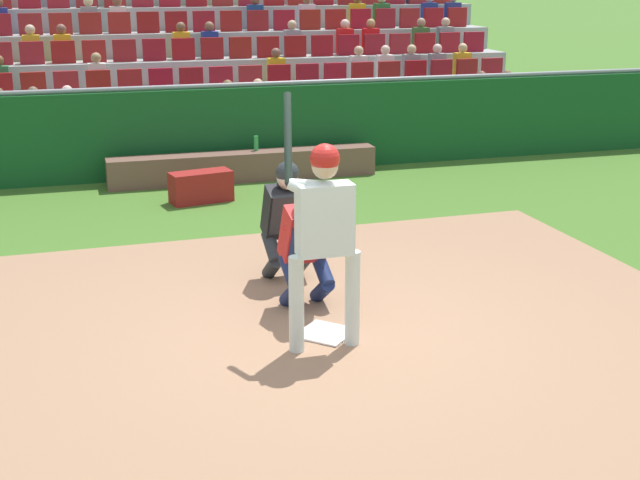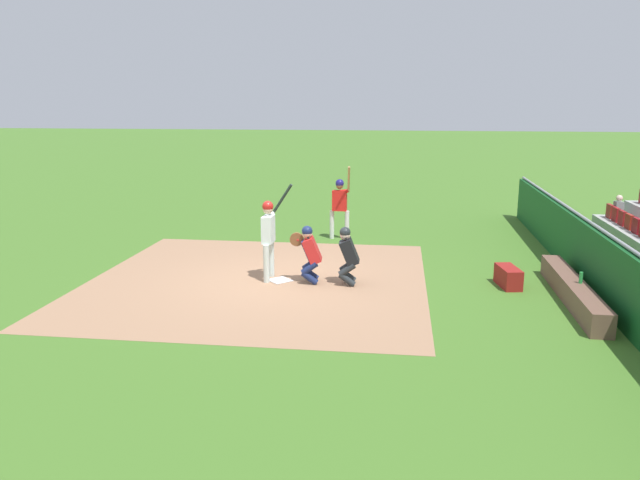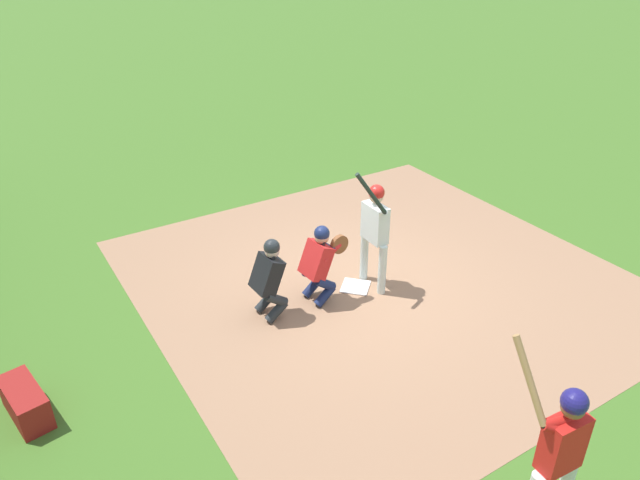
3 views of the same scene
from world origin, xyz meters
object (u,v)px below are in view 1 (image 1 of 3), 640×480
object	(u,v)px
dugout_bench	(244,166)
equipment_duffel_bag	(201,187)
home_plate_umpire	(286,215)
water_bottle_on_bench	(256,143)
batter_at_plate	(323,224)
catcher_crouching	(306,237)
home_plate_marker	(326,333)

from	to	relation	value
dugout_bench	equipment_duffel_bag	xyz separation A→B (m)	(0.84, 1.12, -0.00)
home_plate_umpire	water_bottle_on_bench	size ratio (longest dim) A/B	5.72
home_plate_umpire	dugout_bench	xyz separation A→B (m)	(-0.49, -4.57, -0.48)
dugout_bench	water_bottle_on_bench	distance (m)	0.40
water_bottle_on_bench	equipment_duffel_bag	world-z (taller)	water_bottle_on_bench
batter_at_plate	home_plate_umpire	size ratio (longest dim) A/B	1.66
catcher_crouching	home_plate_umpire	bearing A→B (deg)	-91.35
batter_at_plate	water_bottle_on_bench	xyz separation A→B (m)	(-0.83, -6.42, -0.56)
home_plate_marker	dugout_bench	bearing A→B (deg)	-94.88
catcher_crouching	home_plate_umpire	distance (m)	0.85
home_plate_marker	dugout_bench	world-z (taller)	dugout_bench
home_plate_marker	water_bottle_on_bench	bearing A→B (deg)	-96.77
batter_at_plate	equipment_duffel_bag	world-z (taller)	batter_at_plate
dugout_bench	equipment_duffel_bag	bearing A→B (deg)	52.97
batter_at_plate	water_bottle_on_bench	size ratio (longest dim) A/B	9.50
batter_at_plate	catcher_crouching	distance (m)	1.01
home_plate_marker	water_bottle_on_bench	distance (m)	6.23
dugout_bench	catcher_crouching	bearing A→B (deg)	84.62
catcher_crouching	water_bottle_on_bench	bearing A→B (deg)	-97.49
home_plate_marker	batter_at_plate	size ratio (longest dim) A/B	0.20
catcher_crouching	dugout_bench	distance (m)	5.46
batter_at_plate	home_plate_umpire	bearing A→B (deg)	-94.14
home_plate_marker	home_plate_umpire	bearing A→B (deg)	-91.11
catcher_crouching	water_bottle_on_bench	xyz separation A→B (m)	(-0.72, -5.49, -0.17)
home_plate_marker	equipment_duffel_bag	bearing A→B (deg)	-86.27
home_plate_umpire	dugout_bench	distance (m)	4.62
home_plate_umpire	equipment_duffel_bag	xyz separation A→B (m)	(0.35, -3.45, -0.49)
home_plate_umpire	water_bottle_on_bench	world-z (taller)	home_plate_umpire
batter_at_plate	dugout_bench	bearing A→B (deg)	-95.57
home_plate_marker	water_bottle_on_bench	xyz separation A→B (m)	(-0.73, -6.16, 0.54)
home_plate_marker	equipment_duffel_bag	world-z (taller)	equipment_duffel_bag
home_plate_marker	home_plate_umpire	xyz separation A→B (m)	(-0.03, -1.52, 0.69)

